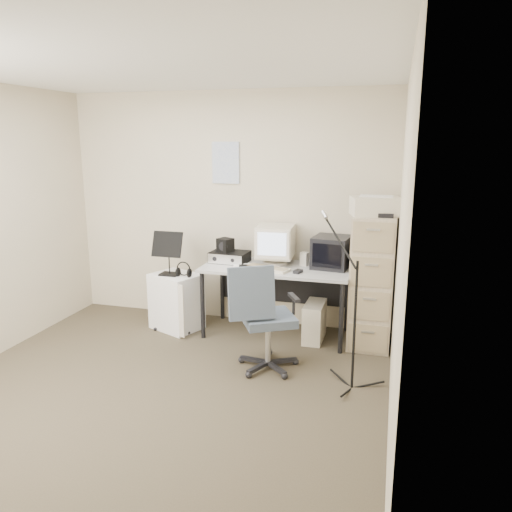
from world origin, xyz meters
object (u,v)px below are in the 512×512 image
(office_chair, at_px, (268,317))
(side_cart, at_px, (176,301))
(desk, at_px, (276,301))
(filing_cabinet, at_px, (372,280))

(office_chair, height_order, side_cart, office_chair)
(desk, relative_size, side_cart, 2.49)
(filing_cabinet, bearing_deg, side_cart, -175.80)
(filing_cabinet, relative_size, desk, 0.87)
(filing_cabinet, height_order, desk, filing_cabinet)
(office_chair, distance_m, side_cart, 1.38)
(office_chair, relative_size, side_cart, 1.61)
(desk, distance_m, office_chair, 0.81)
(desk, bearing_deg, side_cart, -173.70)
(desk, relative_size, office_chair, 1.55)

